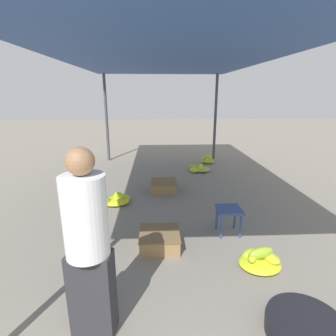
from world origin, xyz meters
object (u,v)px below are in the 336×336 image
(vendor_foreground, at_px, (88,244))
(stool, at_px, (229,213))
(banana_pile_left_1, at_px, (86,235))
(banana_pile_right_0, at_px, (198,169))
(banana_pile_left_0, at_px, (115,200))
(basin_black, at_px, (306,329))
(banana_pile_right_2, at_px, (208,160))
(crate_mid, at_px, (164,186))
(crate_near, at_px, (160,240))
(banana_pile_right_1, at_px, (259,260))

(vendor_foreground, relative_size, stool, 4.09)
(banana_pile_left_1, bearing_deg, banana_pile_right_0, 57.62)
(banana_pile_left_0, xyz_separation_m, banana_pile_right_0, (1.85, 2.00, -0.00))
(vendor_foreground, xyz_separation_m, basin_black, (1.75, -0.16, -0.74))
(banana_pile_left_1, bearing_deg, stool, 3.57)
(banana_pile_left_1, distance_m, banana_pile_right_2, 4.77)
(banana_pile_left_1, distance_m, banana_pile_right_0, 3.86)
(banana_pile_right_0, bearing_deg, banana_pile_right_2, 62.93)
(crate_mid, bearing_deg, crate_near, -93.37)
(vendor_foreground, height_order, crate_mid, vendor_foreground)
(basin_black, distance_m, crate_mid, 3.62)
(vendor_foreground, height_order, banana_pile_left_0, vendor_foreground)
(stool, distance_m, crate_near, 1.06)
(banana_pile_right_0, relative_size, banana_pile_right_1, 1.19)
(banana_pile_left_0, height_order, banana_pile_right_0, banana_pile_left_0)
(vendor_foreground, xyz_separation_m, crate_mid, (0.69, 3.30, -0.72))
(crate_near, distance_m, crate_mid, 2.08)
(vendor_foreground, xyz_separation_m, banana_pile_left_0, (-0.21, 2.67, -0.76))
(vendor_foreground, xyz_separation_m, banana_pile_right_0, (1.63, 4.67, -0.76))
(banana_pile_left_0, bearing_deg, vendor_foreground, -85.41)
(banana_pile_right_0, height_order, crate_near, crate_near)
(banana_pile_right_0, xyz_separation_m, banana_pile_right_2, (0.42, 0.82, 0.03))
(banana_pile_right_2, distance_m, crate_near, 4.51)
(vendor_foreground, height_order, basin_black, vendor_foreground)
(stool, bearing_deg, basin_black, -83.67)
(basin_black, xyz_separation_m, banana_pile_right_2, (0.30, 5.65, 0.01))
(stool, xyz_separation_m, banana_pile_right_1, (0.16, -0.76, -0.23))
(banana_pile_right_1, distance_m, crate_mid, 2.73)
(banana_pile_left_1, bearing_deg, vendor_foreground, -72.88)
(banana_pile_left_0, relative_size, banana_pile_right_0, 1.11)
(vendor_foreground, relative_size, crate_near, 3.05)
(basin_black, xyz_separation_m, banana_pile_right_1, (-0.03, 0.93, -0.00))
(banana_pile_left_0, bearing_deg, banana_pile_right_0, 47.33)
(vendor_foreground, bearing_deg, banana_pile_right_1, 24.13)
(banana_pile_left_0, bearing_deg, banana_pile_right_1, -44.43)
(stool, bearing_deg, banana_pile_right_1, -78.27)
(banana_pile_left_1, bearing_deg, crate_mid, 59.20)
(stool, bearing_deg, crate_near, -162.70)
(vendor_foreground, distance_m, crate_near, 1.53)
(banana_pile_right_0, relative_size, crate_near, 1.11)
(stool, bearing_deg, banana_pile_right_0, 88.70)
(stool, distance_m, banana_pile_right_0, 3.15)
(stool, xyz_separation_m, basin_black, (0.19, -1.70, -0.23))
(crate_mid, bearing_deg, basin_black, -73.02)
(vendor_foreground, xyz_separation_m, stool, (1.56, 1.53, -0.51))
(stool, distance_m, banana_pile_right_1, 0.81)
(crate_near, bearing_deg, crate_mid, 86.63)
(vendor_foreground, relative_size, banana_pile_right_0, 2.75)
(banana_pile_left_0, relative_size, banana_pile_left_1, 1.05)
(basin_black, relative_size, crate_near, 1.21)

